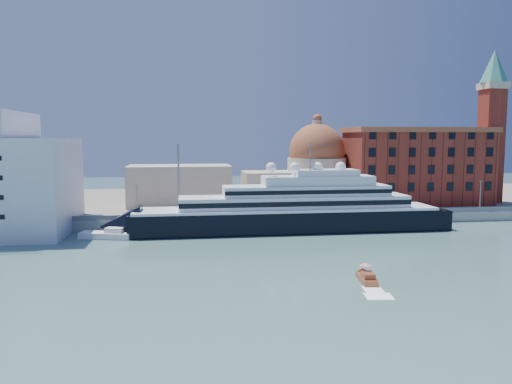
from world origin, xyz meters
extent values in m
plane|color=#3A645D|center=(0.00, 0.00, 0.00)|extent=(400.00, 400.00, 0.00)
cube|color=gray|center=(0.00, 34.00, 1.25)|extent=(180.00, 10.00, 2.50)
cube|color=slate|center=(0.00, 75.00, 1.00)|extent=(260.00, 72.00, 2.00)
cube|color=slate|center=(0.00, 29.50, 3.10)|extent=(180.00, 0.10, 1.20)
cube|color=black|center=(5.32, 23.00, 2.06)|extent=(73.05, 11.24, 6.09)
cone|color=black|center=(-33.08, 23.00, 2.06)|extent=(9.37, 11.24, 11.24)
cube|color=black|center=(41.85, 23.00, 1.87)|extent=(5.62, 10.30, 5.62)
cube|color=white|center=(5.32, 23.00, 5.34)|extent=(71.18, 11.43, 0.56)
cube|color=white|center=(7.19, 23.00, 7.02)|extent=(54.32, 9.37, 2.81)
cube|color=black|center=(7.19, 18.32, 7.02)|extent=(54.32, 0.15, 1.12)
cube|color=white|center=(10.00, 23.00, 9.65)|extent=(39.34, 8.43, 2.44)
cube|color=white|center=(12.81, 23.00, 11.99)|extent=(26.22, 7.49, 2.25)
cube|color=white|center=(14.69, 23.00, 13.86)|extent=(14.99, 6.56, 1.50)
cylinder|color=slate|center=(10.94, 23.00, 17.80)|extent=(0.28, 0.28, 6.56)
sphere|color=white|center=(1.58, 23.00, 15.17)|extent=(2.44, 2.44, 2.44)
sphere|color=white|center=(7.19, 23.00, 15.17)|extent=(2.44, 2.44, 2.44)
sphere|color=white|center=(12.81, 23.00, 15.17)|extent=(2.44, 2.44, 2.44)
sphere|color=white|center=(18.43, 23.00, 15.17)|extent=(2.44, 2.44, 2.44)
cube|color=white|center=(-35.82, 20.10, 0.58)|extent=(12.14, 6.64, 1.54)
cube|color=white|center=(-33.96, 19.61, 1.83)|extent=(4.33, 3.30, 1.15)
cube|color=brown|center=(8.96, -20.18, 0.37)|extent=(2.88, 6.50, 1.05)
cube|color=brown|center=(8.82, -21.21, 1.26)|extent=(2.00, 2.81, 0.84)
cylinder|color=slate|center=(9.02, -19.66, 1.68)|extent=(0.06, 0.06, 1.68)
cone|color=red|center=(9.02, -19.66, 2.62)|extent=(1.89, 1.89, 0.42)
cube|color=maroon|center=(52.00, 52.00, 13.00)|extent=(42.00, 18.00, 22.00)
cube|color=brown|center=(52.00, 52.00, 24.50)|extent=(43.00, 19.00, 1.50)
cube|color=maroon|center=(76.00, 52.00, 19.50)|extent=(6.00, 6.00, 35.00)
cube|color=beige|center=(76.00, 52.00, 38.00)|extent=(7.00, 7.00, 2.00)
cone|color=#3A8070|center=(76.00, 52.00, 44.00)|extent=(8.40, 8.40, 10.00)
cylinder|color=beige|center=(22.00, 58.00, 9.00)|extent=(18.00, 18.00, 14.00)
sphere|color=brown|center=(22.00, 58.00, 18.00)|extent=(17.00, 17.00, 17.00)
cylinder|color=beige|center=(22.00, 58.00, 26.00)|extent=(3.00, 3.00, 3.00)
cube|color=beige|center=(8.00, 56.00, 7.00)|extent=(18.00, 14.00, 10.00)
cube|color=beige|center=(-20.00, 58.00, 8.00)|extent=(30.00, 16.00, 12.00)
cylinder|color=slate|center=(-60.00, 31.00, 6.50)|extent=(0.24, 0.24, 8.00)
cube|color=slate|center=(-60.00, 31.00, 10.60)|extent=(0.80, 0.30, 0.25)
cylinder|color=slate|center=(-30.00, 31.00, 6.50)|extent=(0.24, 0.24, 8.00)
cube|color=slate|center=(-30.00, 31.00, 10.60)|extent=(0.80, 0.30, 0.25)
cylinder|color=slate|center=(0.00, 31.00, 6.50)|extent=(0.24, 0.24, 8.00)
cube|color=slate|center=(0.00, 31.00, 10.60)|extent=(0.80, 0.30, 0.25)
cylinder|color=slate|center=(30.00, 31.00, 6.50)|extent=(0.24, 0.24, 8.00)
cube|color=slate|center=(30.00, 31.00, 10.60)|extent=(0.80, 0.30, 0.25)
cylinder|color=slate|center=(60.00, 31.00, 6.50)|extent=(0.24, 0.24, 8.00)
cube|color=slate|center=(60.00, 31.00, 10.60)|extent=(0.80, 0.30, 0.25)
cylinder|color=slate|center=(-20.00, 33.00, 11.50)|extent=(0.50, 0.50, 18.00)
camera|label=1|loc=(-18.60, -91.85, 21.91)|focal=35.00mm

